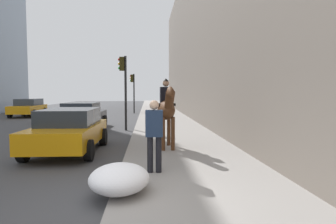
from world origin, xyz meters
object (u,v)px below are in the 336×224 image
Objects in this scene: mounted_horse_near at (166,109)px; car_mid_lane at (28,107)px; pedestrian_greeting at (154,131)px; traffic_light_near_curb at (124,81)px; traffic_light_far_curb at (133,87)px; car_far_lane at (82,116)px; car_near_lane at (69,129)px.

mounted_horse_near is 18.31m from car_mid_lane.
car_mid_lane is (18.11, 9.85, -0.33)m from pedestrian_greeting.
traffic_light_far_curb is at bearing 0.62° from traffic_light_near_curb.
car_mid_lane is 12.82m from traffic_light_near_curb.
mounted_horse_near is 6.07m from traffic_light_near_curb.
traffic_light_near_curb is (-9.44, -8.47, 1.82)m from car_mid_lane.
car_far_lane is at bearing 34.04° from car_mid_lane.
traffic_light_near_curb is (5.51, -1.40, 1.81)m from car_near_lane.
pedestrian_greeting reaches higher than car_near_lane.
car_near_lane and car_mid_lane have the same top height.
traffic_light_near_curb is at bearing 166.53° from car_near_lane.
traffic_light_far_curb is at bearing -7.97° from car_far_lane.
car_mid_lane is at bearing 110.17° from traffic_light_far_curb.
pedestrian_greeting is 0.44× the size of traffic_light_near_curb.
pedestrian_greeting is at bearing -156.37° from car_far_lane.
traffic_light_near_curb is at bearing -179.38° from traffic_light_far_curb.
car_mid_lane is (14.95, 7.08, -0.00)m from car_near_lane.
traffic_light_far_curb reaches higher than pedestrian_greeting.
traffic_light_far_curb reaches higher than car_mid_lane.
traffic_light_near_curb reaches higher than pedestrian_greeting.
car_mid_lane and car_far_lane have the same top height.
car_near_lane is 1.16× the size of traffic_light_far_curb.
mounted_horse_near is at bearing -161.99° from traffic_light_near_curb.
traffic_light_near_curb is (8.67, 1.37, 1.48)m from pedestrian_greeting.
pedestrian_greeting is (-3.00, 0.47, -0.35)m from mounted_horse_near.
pedestrian_greeting is at bearing -13.41° from mounted_horse_near.
car_far_lane is 12.18m from traffic_light_far_curb.
car_far_lane is at bearing -171.15° from car_near_lane.
pedestrian_greeting is 0.38× the size of car_far_lane.
mounted_horse_near reaches higher than car_far_lane.
traffic_light_far_curb is (12.51, 0.13, -0.11)m from traffic_light_near_curb.
traffic_light_near_curb is at bearing -103.44° from car_far_lane.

